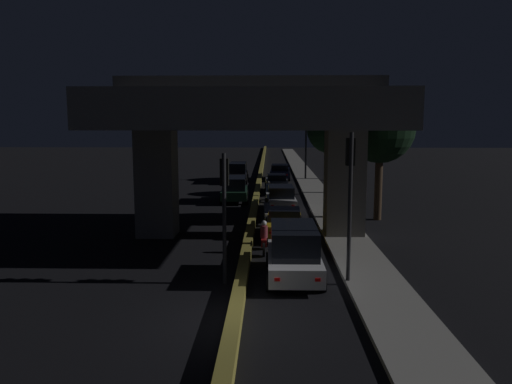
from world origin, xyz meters
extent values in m
plane|color=black|center=(0.00, 0.00, 0.00)|extent=(200.00, 200.00, 0.00)
cube|color=olive|center=(0.00, 35.00, 0.21)|extent=(0.42, 126.00, 0.42)
cube|color=gray|center=(4.73, 28.00, 0.08)|extent=(2.16, 126.00, 0.16)
cube|color=slate|center=(-4.68, 10.95, 2.69)|extent=(1.87, 1.74, 5.38)
cube|color=slate|center=(4.68, 10.95, 2.69)|extent=(1.87, 1.74, 5.38)
cube|color=slate|center=(0.00, 10.95, 6.20)|extent=(13.31, 11.72, 1.64)
cube|color=#333335|center=(0.00, 10.95, 7.47)|extent=(13.31, 0.40, 0.90)
cylinder|color=black|center=(-0.61, 3.38, 2.32)|extent=(0.14, 0.14, 4.64)
cube|color=black|center=(-0.61, 3.56, 3.96)|extent=(0.30, 0.28, 0.95)
sphere|color=red|center=(-0.61, 3.71, 4.26)|extent=(0.18, 0.18, 0.18)
sphere|color=black|center=(-0.61, 3.71, 3.96)|extent=(0.18, 0.18, 0.18)
sphere|color=black|center=(-0.61, 3.71, 3.67)|extent=(0.18, 0.18, 0.18)
cylinder|color=black|center=(3.75, 3.38, 2.68)|extent=(0.14, 0.14, 5.35)
cube|color=black|center=(3.75, 3.56, 4.68)|extent=(0.30, 0.28, 0.95)
sphere|color=red|center=(3.75, 3.71, 4.98)|extent=(0.18, 0.18, 0.18)
sphere|color=black|center=(3.75, 3.71, 4.68)|extent=(0.18, 0.18, 0.18)
sphere|color=black|center=(3.75, 3.71, 4.38)|extent=(0.18, 0.18, 0.18)
cylinder|color=#2D2D30|center=(4.54, 35.64, 3.82)|extent=(0.18, 0.18, 7.65)
cylinder|color=#2D2D30|center=(3.69, 35.64, 7.50)|extent=(1.70, 0.10, 0.10)
ellipsoid|color=#F2B759|center=(2.84, 35.64, 7.40)|extent=(0.56, 0.32, 0.24)
cube|color=silver|center=(1.86, 4.01, 0.63)|extent=(1.90, 4.36, 0.65)
cube|color=black|center=(1.86, 4.12, 1.44)|extent=(1.66, 3.14, 0.99)
cylinder|color=black|center=(0.94, 5.44, 0.30)|extent=(0.20, 0.61, 0.61)
cylinder|color=black|center=(2.77, 5.45, 0.30)|extent=(0.20, 0.61, 0.61)
cylinder|color=black|center=(0.96, 2.57, 0.30)|extent=(0.20, 0.61, 0.61)
cylinder|color=black|center=(2.79, 2.59, 0.30)|extent=(0.20, 0.61, 0.61)
cube|color=red|center=(1.22, 1.83, 0.66)|extent=(0.18, 0.03, 0.11)
cube|color=red|center=(2.53, 1.84, 0.66)|extent=(0.18, 0.03, 0.11)
cube|color=gold|center=(1.71, 10.73, 0.63)|extent=(1.85, 4.04, 0.56)
cube|color=black|center=(1.71, 10.63, 1.18)|extent=(1.57, 1.64, 0.55)
cylinder|color=black|center=(0.91, 12.07, 0.35)|extent=(0.22, 0.70, 0.70)
cylinder|color=black|center=(2.59, 12.02, 0.35)|extent=(0.22, 0.70, 0.70)
cylinder|color=black|center=(0.83, 9.43, 0.35)|extent=(0.22, 0.70, 0.70)
cylinder|color=black|center=(2.51, 9.38, 0.35)|extent=(0.22, 0.70, 0.70)
cube|color=red|center=(1.04, 8.74, 0.65)|extent=(0.18, 0.04, 0.11)
cube|color=red|center=(2.25, 8.70, 0.65)|extent=(0.18, 0.04, 0.11)
cube|color=silver|center=(1.71, 18.31, 0.61)|extent=(1.94, 4.08, 0.58)
cube|color=black|center=(1.71, 18.31, 1.25)|extent=(1.67, 2.47, 0.70)
cylinder|color=black|center=(0.78, 19.61, 0.32)|extent=(0.22, 0.65, 0.64)
cylinder|color=black|center=(2.54, 19.67, 0.32)|extent=(0.22, 0.65, 0.64)
cylinder|color=black|center=(0.88, 16.95, 0.32)|extent=(0.22, 0.65, 0.64)
cylinder|color=black|center=(2.64, 17.01, 0.32)|extent=(0.22, 0.65, 0.64)
cube|color=red|center=(1.15, 16.27, 0.64)|extent=(0.18, 0.04, 0.11)
cube|color=red|center=(2.41, 16.31, 0.64)|extent=(0.18, 0.04, 0.11)
cube|color=#515459|center=(1.54, 27.15, 0.66)|extent=(1.81, 3.99, 0.65)
cube|color=black|center=(1.54, 27.06, 1.21)|extent=(1.54, 1.62, 0.46)
cylinder|color=black|center=(0.68, 28.43, 0.33)|extent=(0.22, 0.67, 0.66)
cylinder|color=black|center=(2.33, 28.48, 0.33)|extent=(0.22, 0.67, 0.66)
cylinder|color=black|center=(0.75, 25.83, 0.33)|extent=(0.22, 0.67, 0.66)
cylinder|color=black|center=(2.41, 25.88, 0.33)|extent=(0.22, 0.67, 0.66)
cube|color=red|center=(1.00, 25.16, 0.69)|extent=(0.18, 0.04, 0.11)
cube|color=red|center=(2.19, 25.19, 0.69)|extent=(0.18, 0.04, 0.11)
cube|color=#141938|center=(2.02, 36.08, 0.67)|extent=(2.04, 4.71, 0.66)
cube|color=black|center=(2.02, 35.85, 1.26)|extent=(1.73, 2.29, 0.53)
cylinder|color=black|center=(1.16, 37.65, 0.34)|extent=(0.22, 0.69, 0.68)
cylinder|color=black|center=(3.00, 37.59, 0.34)|extent=(0.22, 0.69, 0.68)
cylinder|color=black|center=(1.05, 34.58, 0.34)|extent=(0.22, 0.69, 0.68)
cylinder|color=black|center=(2.89, 34.52, 0.34)|extent=(0.22, 0.69, 0.68)
cube|color=red|center=(1.28, 33.77, 0.70)|extent=(0.18, 0.04, 0.11)
cube|color=red|center=(2.60, 33.73, 0.70)|extent=(0.18, 0.04, 0.11)
cube|color=black|center=(-1.56, 21.93, 0.62)|extent=(1.94, 4.28, 0.62)
cube|color=black|center=(-1.55, 21.82, 1.36)|extent=(1.68, 3.09, 0.86)
cylinder|color=black|center=(-0.63, 20.57, 0.31)|extent=(0.22, 0.62, 0.62)
cylinder|color=black|center=(-2.39, 20.51, 0.31)|extent=(0.22, 0.62, 0.62)
cylinder|color=black|center=(-0.72, 23.35, 0.31)|extent=(0.22, 0.62, 0.62)
cylinder|color=black|center=(-2.48, 23.29, 0.31)|extent=(0.22, 0.62, 0.62)
cube|color=white|center=(-1.00, 24.07, 0.52)|extent=(0.18, 0.04, 0.11)
cube|color=white|center=(-2.26, 24.02, 0.52)|extent=(0.18, 0.04, 0.11)
cube|color=black|center=(-2.01, 33.34, 0.65)|extent=(1.72, 4.35, 0.65)
cube|color=black|center=(-2.01, 33.23, 1.44)|extent=(1.51, 3.13, 0.93)
cylinder|color=black|center=(-1.17, 31.91, 0.32)|extent=(0.21, 0.65, 0.65)
cylinder|color=black|center=(-2.82, 31.90, 0.32)|extent=(0.21, 0.65, 0.65)
cylinder|color=black|center=(-1.20, 34.77, 0.32)|extent=(0.21, 0.65, 0.65)
cylinder|color=black|center=(-2.84, 34.76, 0.32)|extent=(0.21, 0.65, 0.65)
cube|color=white|center=(-1.44, 35.52, 0.55)|extent=(0.18, 0.03, 0.11)
cube|color=white|center=(-2.62, 35.51, 0.55)|extent=(0.18, 0.03, 0.11)
cylinder|color=black|center=(0.73, 8.24, 0.30)|extent=(0.08, 0.59, 0.59)
cylinder|color=black|center=(0.74, 6.99, 0.30)|extent=(0.10, 0.59, 0.59)
cube|color=maroon|center=(0.74, 7.61, 0.52)|extent=(0.24, 0.95, 0.32)
cylinder|color=maroon|center=(0.74, 7.61, 0.94)|extent=(0.32, 0.32, 0.53)
sphere|color=silver|center=(0.74, 7.61, 1.33)|extent=(0.24, 0.24, 0.24)
cube|color=red|center=(0.74, 6.94, 0.52)|extent=(0.08, 0.03, 0.08)
cylinder|color=black|center=(0.76, 14.60, 0.27)|extent=(0.12, 0.55, 0.55)
cylinder|color=black|center=(0.86, 13.24, 0.27)|extent=(0.14, 0.56, 0.55)
cube|color=silver|center=(0.81, 13.92, 0.49)|extent=(0.32, 1.05, 0.32)
cylinder|color=navy|center=(0.81, 13.92, 0.94)|extent=(0.34, 0.34, 0.58)
sphere|color=black|center=(0.81, 13.92, 1.35)|extent=(0.24, 0.24, 0.24)
cube|color=red|center=(0.87, 13.19, 0.49)|extent=(0.08, 0.04, 0.08)
cylinder|color=black|center=(0.86, 22.67, 0.29)|extent=(0.08, 0.57, 0.57)
cylinder|color=black|center=(0.86, 21.52, 0.29)|extent=(0.10, 0.57, 0.57)
cube|color=black|center=(0.86, 22.10, 0.51)|extent=(0.24, 0.88, 0.32)
cylinder|color=navy|center=(0.86, 22.10, 0.96)|extent=(0.32, 0.32, 0.59)
sphere|color=black|center=(0.86, 22.10, 1.38)|extent=(0.24, 0.24, 0.24)
cube|color=red|center=(0.86, 21.47, 0.51)|extent=(0.08, 0.03, 0.08)
cylinder|color=#2D261E|center=(4.40, 10.70, 0.58)|extent=(0.32, 0.32, 0.84)
cylinder|color=navy|center=(4.40, 10.70, 1.35)|extent=(0.38, 0.38, 0.70)
sphere|color=tan|center=(4.40, 10.70, 1.82)|extent=(0.23, 0.23, 0.23)
cylinder|color=#38281C|center=(7.32, 15.32, 1.92)|extent=(0.45, 0.45, 3.83)
sphere|color=black|center=(7.32, 15.32, 5.32)|extent=(3.97, 3.97, 3.97)
cylinder|color=#2D2116|center=(7.01, 25.69, 1.69)|extent=(0.40, 0.40, 3.39)
sphere|color=black|center=(7.01, 25.69, 4.74)|extent=(3.61, 3.61, 3.61)
cylinder|color=#38281C|center=(6.97, 35.57, 1.61)|extent=(0.43, 0.43, 3.22)
sphere|color=black|center=(6.97, 35.57, 4.99)|extent=(4.72, 4.72, 4.72)
camera|label=1|loc=(0.96, -13.70, 5.68)|focal=35.00mm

